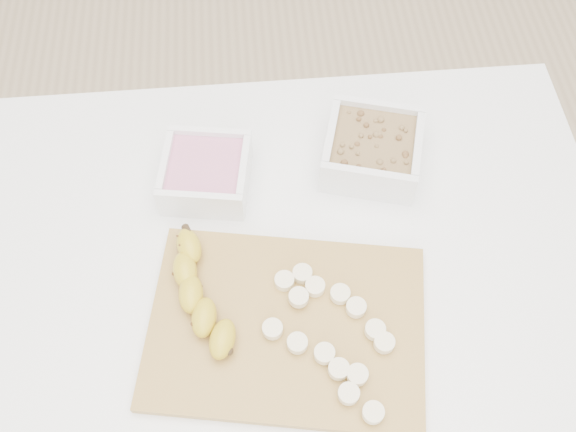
{
  "coord_description": "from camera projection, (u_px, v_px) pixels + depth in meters",
  "views": [
    {
      "loc": [
        -0.04,
        -0.45,
        1.62
      ],
      "look_at": [
        0.0,
        0.03,
        0.81
      ],
      "focal_mm": 40.0,
      "sensor_mm": 36.0,
      "label": 1
    }
  ],
  "objects": [
    {
      "name": "ground",
      "position": [
        289.0,
        389.0,
        1.62
      ],
      "size": [
        3.5,
        3.5,
        0.0
      ],
      "primitive_type": "plane",
      "color": "#C6AD89",
      "rests_on": "ground"
    },
    {
      "name": "table",
      "position": [
        290.0,
        280.0,
        1.06
      ],
      "size": [
        1.0,
        0.7,
        0.75
      ],
      "color": "white",
      "rests_on": "ground"
    },
    {
      "name": "bowl_yogurt",
      "position": [
        206.0,
        172.0,
        1.01
      ],
      "size": [
        0.15,
        0.15,
        0.06
      ],
      "color": "white",
      "rests_on": "table"
    },
    {
      "name": "bowl_granola",
      "position": [
        372.0,
        149.0,
        1.03
      ],
      "size": [
        0.18,
        0.18,
        0.07
      ],
      "color": "white",
      "rests_on": "table"
    },
    {
      "name": "cutting_board",
      "position": [
        286.0,
        326.0,
        0.91
      ],
      "size": [
        0.43,
        0.34,
        0.01
      ],
      "primitive_type": "cube",
      "rotation": [
        0.0,
        0.0,
        -0.18
      ],
      "color": "#B08D42",
      "rests_on": "table"
    },
    {
      "name": "banana",
      "position": [
        201.0,
        295.0,
        0.9
      ],
      "size": [
        0.07,
        0.21,
        0.03
      ],
      "primitive_type": null,
      "rotation": [
        0.0,
        0.0,
        0.09
      ],
      "color": "gold",
      "rests_on": "cutting_board"
    },
    {
      "name": "banana_slices",
      "position": [
        331.0,
        331.0,
        0.89
      ],
      "size": [
        0.18,
        0.24,
        0.02
      ],
      "color": "#FAEABC",
      "rests_on": "cutting_board"
    }
  ]
}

